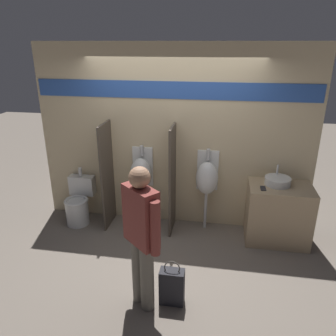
% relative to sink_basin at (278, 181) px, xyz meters
% --- Properties ---
extents(ground_plane, '(16.00, 16.00, 0.00)m').
position_rel_sink_basin_xyz_m(ground_plane, '(-1.51, -0.33, -0.89)').
color(ground_plane, '#70665B').
extents(display_wall, '(4.09, 0.07, 2.70)m').
position_rel_sink_basin_xyz_m(display_wall, '(-1.51, 0.27, 0.47)').
color(display_wall, beige).
rests_on(display_wall, ground_plane).
extents(sink_counter, '(0.86, 0.59, 0.84)m').
position_rel_sink_basin_xyz_m(sink_counter, '(0.05, -0.06, -0.47)').
color(sink_counter, tan).
rests_on(sink_counter, ground_plane).
extents(sink_basin, '(0.35, 0.35, 0.24)m').
position_rel_sink_basin_xyz_m(sink_basin, '(0.00, 0.00, 0.00)').
color(sink_basin, silver).
rests_on(sink_basin, sink_counter).
extents(cell_phone, '(0.07, 0.14, 0.01)m').
position_rel_sink_basin_xyz_m(cell_phone, '(-0.21, -0.18, -0.05)').
color(cell_phone, '#232328').
rests_on(cell_phone, sink_counter).
extents(divider_near_counter, '(0.03, 0.50, 1.61)m').
position_rel_sink_basin_xyz_m(divider_near_counter, '(-2.46, -0.02, -0.09)').
color(divider_near_counter, '#4C4238').
rests_on(divider_near_counter, ground_plane).
extents(divider_mid, '(0.03, 0.50, 1.61)m').
position_rel_sink_basin_xyz_m(divider_mid, '(-1.47, -0.02, -0.09)').
color(divider_mid, '#4C4238').
rests_on(divider_mid, ground_plane).
extents(urinal_near_counter, '(0.33, 0.28, 1.24)m').
position_rel_sink_basin_xyz_m(urinal_near_counter, '(-1.97, 0.10, -0.07)').
color(urinal_near_counter, silver).
rests_on(urinal_near_counter, ground_plane).
extents(urinal_far, '(0.33, 0.28, 1.24)m').
position_rel_sink_basin_xyz_m(urinal_far, '(-0.98, 0.10, -0.07)').
color(urinal_far, silver).
rests_on(urinal_far, ground_plane).
extents(toilet, '(0.40, 0.53, 0.85)m').
position_rel_sink_basin_xyz_m(toilet, '(-2.96, -0.05, -0.59)').
color(toilet, silver).
rests_on(toilet, ground_plane).
extents(person_in_vest, '(0.45, 0.40, 1.61)m').
position_rel_sink_basin_xyz_m(person_in_vest, '(-1.54, -1.59, -0.01)').
color(person_in_vest, '#666056').
rests_on(person_in_vest, ground_plane).
extents(shopping_bag, '(0.27, 0.15, 0.54)m').
position_rel_sink_basin_xyz_m(shopping_bag, '(-1.24, -1.53, -0.68)').
color(shopping_bag, '#232328').
rests_on(shopping_bag, ground_plane).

